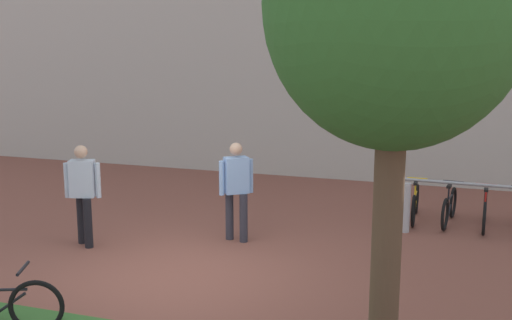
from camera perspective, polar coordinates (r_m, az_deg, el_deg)
name	(u,v)px	position (r m, az deg, el deg)	size (l,w,h in m)	color
ground_plane	(181,275)	(9.48, -6.82, -10.37)	(60.00, 60.00, 0.00)	brown
tree_sidewalk	(396,8)	(5.69, 12.69, 13.42)	(2.34, 2.34, 5.03)	brown
bike_rack_cluster	(485,209)	(12.31, 20.16, -4.25)	(3.21, 1.70, 0.83)	#99999E
bollard_steel	(406,208)	(11.59, 13.51, -4.26)	(0.16, 0.16, 0.90)	#ADADB2
person_shirt_blue	(236,185)	(10.67, -1.81, -2.32)	(0.50, 0.44, 1.72)	#2D2D38
person_shirt_white	(83,189)	(10.81, -15.53, -2.55)	(0.59, 0.35, 1.72)	black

